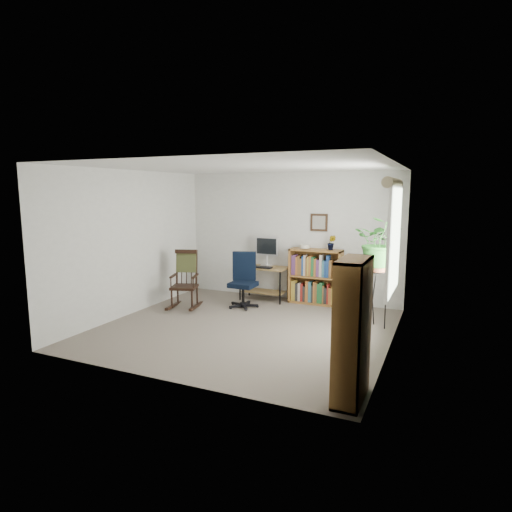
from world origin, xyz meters
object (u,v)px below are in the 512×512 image
at_px(desk, 264,283).
at_px(office_chair, 243,280).
at_px(tall_bookshelf, 352,331).
at_px(low_bookshelf, 315,277).
at_px(rocking_chair, 184,279).

distance_m(desk, office_chair, 0.69).
distance_m(desk, tall_bookshelf, 4.06).
xyz_separation_m(low_bookshelf, tall_bookshelf, (1.36, -3.42, 0.21)).
distance_m(low_bookshelf, tall_bookshelf, 3.69).
distance_m(desk, low_bookshelf, 1.00).
bearing_deg(tall_bookshelf, low_bookshelf, 111.71).
distance_m(office_chair, low_bookshelf, 1.34).
bearing_deg(desk, office_chair, -100.56).
xyz_separation_m(office_chair, tall_bookshelf, (2.46, -2.64, 0.21)).
distance_m(rocking_chair, low_bookshelf, 2.38).
bearing_deg(rocking_chair, office_chair, 7.18).
height_order(rocking_chair, low_bookshelf, rocking_chair).
height_order(office_chair, tall_bookshelf, tall_bookshelf).
xyz_separation_m(office_chair, rocking_chair, (-0.94, -0.45, 0.02)).
bearing_deg(rocking_chair, low_bookshelf, 12.65).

